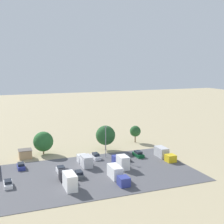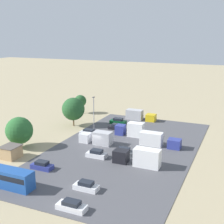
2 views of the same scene
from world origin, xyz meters
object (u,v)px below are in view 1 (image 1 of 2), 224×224
parked_car_7 (21,166)px  parked_truck_4 (85,160)px  parked_car_6 (138,154)px  parked_car_4 (79,175)px  parked_truck_2 (117,174)px  parked_car_3 (8,184)px  parked_car_0 (125,158)px  parked_truck_1 (121,162)px  parked_car_2 (61,170)px  parked_truck_0 (68,179)px  shed_building (25,154)px  parked_car_1 (96,156)px  parked_truck_3 (164,154)px

parked_car_7 → parked_truck_4: bearing=167.8°
parked_car_6 → parked_car_4: bearing=-154.5°
parked_car_7 → parked_truck_2: (-20.42, 16.48, 0.73)m
parked_car_3 → parked_car_0: bearing=14.1°
parked_car_6 → parked_truck_1: parked_truck_1 is taller
parked_car_2 → parked_truck_0: parked_truck_0 is taller
parked_car_0 → parked_truck_2: size_ratio=0.47×
parked_car_6 → shed_building: bearing=161.1°
shed_building → parked_truck_1: 28.81m
parked_car_1 → parked_truck_2: size_ratio=0.49×
parked_car_3 → parked_truck_3: parked_truck_3 is taller
parked_truck_4 → parked_car_3: bearing=-158.9°
parked_truck_0 → parked_car_6: bearing=30.7°
parked_truck_3 → parked_truck_4: 23.16m
shed_building → parked_car_7: (2.01, 9.06, -0.58)m
parked_truck_0 → parked_truck_1: (-15.96, -7.46, -0.03)m
parked_car_2 → parked_car_7: size_ratio=1.00×
parked_truck_3 → parked_truck_4: (23.06, -2.12, 0.06)m
parked_car_4 → parked_truck_1: (-12.25, -2.80, 0.94)m
parked_car_6 → parked_car_7: (33.16, -1.62, -0.05)m
shed_building → parked_truck_3: parked_truck_3 is taller
parked_car_7 → parked_truck_1: bearing=160.7°
parked_car_7 → parked_car_3: bearing=71.4°
parked_car_3 → parked_car_4: size_ratio=0.99×
parked_car_4 → parked_truck_4: parked_truck_4 is taller
parked_truck_3 → parked_truck_4: size_ratio=1.15×
parked_car_1 → parked_truck_1: bearing=-68.6°
parked_car_1 → parked_car_7: bearing=-176.9°
parked_truck_4 → parked_truck_3: bearing=-5.3°
parked_car_7 → parked_truck_3: parked_truck_3 is taller
parked_car_3 → parked_truck_0: bearing=-20.9°
parked_car_7 → parked_truck_3: 39.83m
parked_car_0 → parked_truck_3: (-11.29, 2.35, 0.68)m
parked_car_1 → parked_truck_4: size_ratio=0.60×
parked_car_7 → parked_car_2: bearing=143.2°
shed_building → parked_truck_1: size_ratio=0.54×
parked_car_1 → parked_truck_2: bearing=-91.5°
parked_car_6 → parked_truck_3: size_ratio=0.52×
parked_car_2 → parked_truck_0: (0.35, 9.30, 0.94)m
parked_car_3 → parked_truck_2: 24.78m
parked_car_4 → parked_car_6: 22.92m
parked_car_3 → parked_truck_1: 28.67m
parked_car_4 → parked_truck_3: bearing=12.2°
parked_car_6 → parked_truck_0: bearing=-149.3°
parked_truck_0 → parked_truck_3: 32.39m
parked_car_2 → parked_truck_0: 9.35m
parked_truck_4 → parked_truck_1: bearing=-31.5°
shed_building → parked_car_1: bearing=157.2°
parked_car_4 → parked_truck_0: size_ratio=0.45×
parked_car_7 → parked_truck_2: parked_truck_2 is taller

